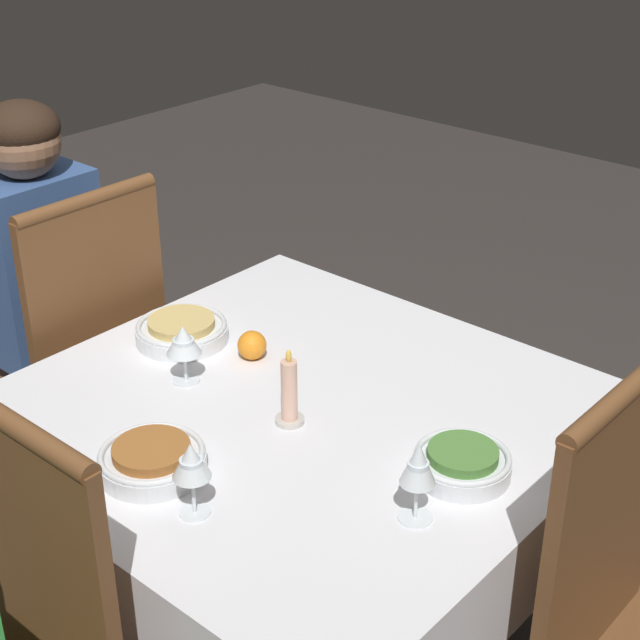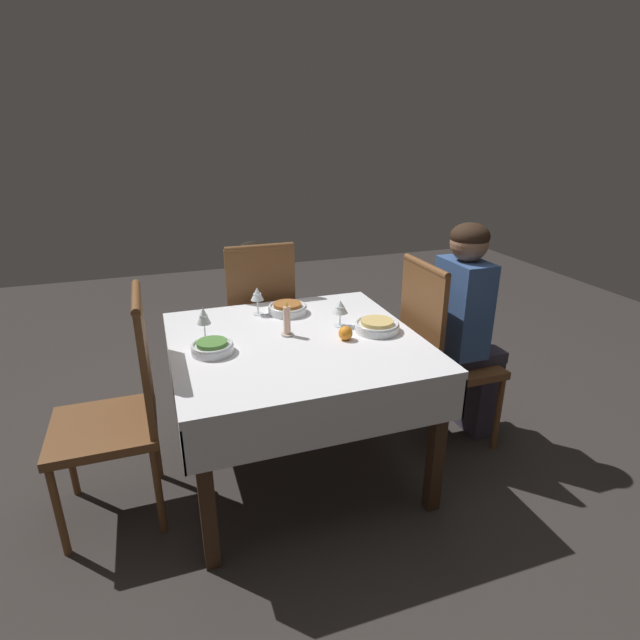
{
  "view_description": "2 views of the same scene",
  "coord_description": "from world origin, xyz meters",
  "px_view_note": "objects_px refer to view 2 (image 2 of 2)",
  "views": [
    {
      "loc": [
        -1.17,
        1.27,
        1.84
      ],
      "look_at": [
        0.01,
        -0.09,
        0.89
      ],
      "focal_mm": 55.0,
      "sensor_mm": 36.0,
      "label": 1
    },
    {
      "loc": [
        -0.59,
        -2.07,
        1.66
      ],
      "look_at": [
        0.1,
        -0.07,
        0.83
      ],
      "focal_mm": 28.0,
      "sensor_mm": 36.0,
      "label": 2
    }
  ],
  "objects_px": {
    "person_adult_denim": "(469,322)",
    "candle_centerpiece": "(287,323)",
    "dining_table": "(296,356)",
    "bowl_north": "(288,308)",
    "orange_fruit": "(345,333)",
    "wine_glass_west": "(204,317)",
    "wine_glass_east": "(340,308)",
    "chair_west": "(121,403)",
    "bowl_west": "(212,347)",
    "chair_east": "(439,349)",
    "wine_glass_north": "(257,295)",
    "chair_north": "(259,317)",
    "bowl_east": "(377,326)",
    "person_child_green": "(252,308)"
  },
  "relations": [
    {
      "from": "wine_glass_east",
      "to": "orange_fruit",
      "type": "xyz_separation_m",
      "value": [
        -0.04,
        -0.17,
        -0.06
      ]
    },
    {
      "from": "dining_table",
      "to": "wine_glass_north",
      "type": "relative_size",
      "value": 7.7
    },
    {
      "from": "chair_north",
      "to": "person_adult_denim",
      "type": "height_order",
      "value": "person_adult_denim"
    },
    {
      "from": "dining_table",
      "to": "orange_fruit",
      "type": "relative_size",
      "value": 17.18
    },
    {
      "from": "bowl_east",
      "to": "wine_glass_north",
      "type": "bearing_deg",
      "value": 140.12
    },
    {
      "from": "chair_east",
      "to": "bowl_west",
      "type": "xyz_separation_m",
      "value": [
        -1.18,
        -0.03,
        0.2
      ]
    },
    {
      "from": "wine_glass_north",
      "to": "orange_fruit",
      "type": "relative_size",
      "value": 2.23
    },
    {
      "from": "orange_fruit",
      "to": "wine_glass_east",
      "type": "bearing_deg",
      "value": 77.49
    },
    {
      "from": "wine_glass_east",
      "to": "wine_glass_north",
      "type": "relative_size",
      "value": 0.91
    },
    {
      "from": "person_adult_denim",
      "to": "bowl_west",
      "type": "relative_size",
      "value": 6.56
    },
    {
      "from": "chair_north",
      "to": "bowl_east",
      "type": "xyz_separation_m",
      "value": [
        0.42,
        -0.81,
        0.2
      ]
    },
    {
      "from": "chair_west",
      "to": "person_child_green",
      "type": "xyz_separation_m",
      "value": [
        0.78,
        0.99,
        -0.0
      ]
    },
    {
      "from": "person_adult_denim",
      "to": "orange_fruit",
      "type": "bearing_deg",
      "value": 96.36
    },
    {
      "from": "bowl_east",
      "to": "bowl_north",
      "type": "height_order",
      "value": "same"
    },
    {
      "from": "chair_east",
      "to": "wine_glass_east",
      "type": "xyz_separation_m",
      "value": [
        -0.53,
        0.09,
        0.27
      ]
    },
    {
      "from": "dining_table",
      "to": "person_adult_denim",
      "type": "bearing_deg",
      "value": -0.25
    },
    {
      "from": "bowl_north",
      "to": "chair_north",
      "type": "bearing_deg",
      "value": 99.53
    },
    {
      "from": "chair_west",
      "to": "candle_centerpiece",
      "type": "xyz_separation_m",
      "value": [
        0.76,
        0.09,
        0.24
      ]
    },
    {
      "from": "chair_east",
      "to": "bowl_west",
      "type": "height_order",
      "value": "chair_east"
    },
    {
      "from": "wine_glass_east",
      "to": "orange_fruit",
      "type": "relative_size",
      "value": 2.03
    },
    {
      "from": "chair_east",
      "to": "wine_glass_west",
      "type": "xyz_separation_m",
      "value": [
        -1.19,
        0.14,
        0.28
      ]
    },
    {
      "from": "bowl_north",
      "to": "wine_glass_west",
      "type": "height_order",
      "value": "wine_glass_west"
    },
    {
      "from": "wine_glass_west",
      "to": "chair_west",
      "type": "bearing_deg",
      "value": -156.18
    },
    {
      "from": "person_adult_denim",
      "to": "bowl_east",
      "type": "xyz_separation_m",
      "value": [
        -0.55,
        -0.03,
        0.06
      ]
    },
    {
      "from": "bowl_west",
      "to": "wine_glass_north",
      "type": "bearing_deg",
      "value": 54.34
    },
    {
      "from": "person_child_green",
      "to": "wine_glass_west",
      "type": "distance_m",
      "value": 0.95
    },
    {
      "from": "candle_centerpiece",
      "to": "person_adult_denim",
      "type": "bearing_deg",
      "value": -3.25
    },
    {
      "from": "dining_table",
      "to": "person_child_green",
      "type": "bearing_deg",
      "value": 90.82
    },
    {
      "from": "chair_west",
      "to": "wine_glass_north",
      "type": "xyz_separation_m",
      "value": [
        0.69,
        0.42,
        0.28
      ]
    },
    {
      "from": "person_child_green",
      "to": "orange_fruit",
      "type": "relative_size",
      "value": 15.09
    },
    {
      "from": "bowl_west",
      "to": "wine_glass_west",
      "type": "xyz_separation_m",
      "value": [
        -0.01,
        0.16,
        0.08
      ]
    },
    {
      "from": "person_adult_denim",
      "to": "bowl_north",
      "type": "xyz_separation_m",
      "value": [
        -0.9,
        0.35,
        0.06
      ]
    },
    {
      "from": "chair_north",
      "to": "person_child_green",
      "type": "distance_m",
      "value": 0.18
    },
    {
      "from": "wine_glass_west",
      "to": "chair_north",
      "type": "bearing_deg",
      "value": 58.92
    },
    {
      "from": "person_adult_denim",
      "to": "candle_centerpiece",
      "type": "distance_m",
      "value": 0.99
    },
    {
      "from": "chair_west",
      "to": "wine_glass_east",
      "type": "bearing_deg",
      "value": 96.71
    },
    {
      "from": "bowl_north",
      "to": "bowl_west",
      "type": "xyz_separation_m",
      "value": [
        -0.45,
        -0.37,
        0.0
      ]
    },
    {
      "from": "wine_glass_west",
      "to": "wine_glass_east",
      "type": "bearing_deg",
      "value": -4.32
    },
    {
      "from": "dining_table",
      "to": "candle_centerpiece",
      "type": "bearing_deg",
      "value": 115.43
    },
    {
      "from": "person_adult_denim",
      "to": "candle_centerpiece",
      "type": "bearing_deg",
      "value": 86.75
    },
    {
      "from": "chair_north",
      "to": "orange_fruit",
      "type": "bearing_deg",
      "value": 105.16
    },
    {
      "from": "wine_glass_north",
      "to": "bowl_west",
      "type": "relative_size",
      "value": 0.8
    },
    {
      "from": "person_child_green",
      "to": "candle_centerpiece",
      "type": "bearing_deg",
      "value": 89.31
    },
    {
      "from": "chair_east",
      "to": "bowl_west",
      "type": "relative_size",
      "value": 5.59
    },
    {
      "from": "chair_east",
      "to": "chair_west",
      "type": "relative_size",
      "value": 1.0
    },
    {
      "from": "person_adult_denim",
      "to": "bowl_east",
      "type": "height_order",
      "value": "person_adult_denim"
    },
    {
      "from": "wine_glass_north",
      "to": "bowl_west",
      "type": "bearing_deg",
      "value": -125.66
    },
    {
      "from": "bowl_west",
      "to": "chair_west",
      "type": "bearing_deg",
      "value": -178.58
    },
    {
      "from": "bowl_north",
      "to": "candle_centerpiece",
      "type": "relative_size",
      "value": 1.22
    },
    {
      "from": "wine_glass_north",
      "to": "bowl_east",
      "type": "bearing_deg",
      "value": -39.88
    }
  ]
}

